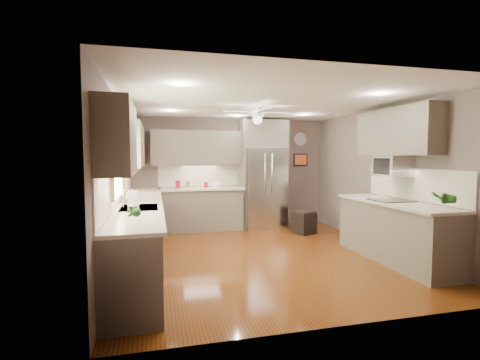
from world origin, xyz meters
name	(u,v)px	position (x,y,z in m)	size (l,w,h in m)	color
floor	(262,255)	(0.00, 0.00, 0.00)	(5.00, 5.00, 0.00)	#491E09
ceiling	(263,103)	(0.00, 0.00, 2.50)	(5.00, 5.00, 0.00)	white
wall_back	(230,173)	(0.00, 2.50, 1.25)	(4.50, 4.50, 0.00)	brown
wall_front	(342,198)	(0.00, -2.50, 1.25)	(4.50, 4.50, 0.00)	brown
wall_left	(118,183)	(-2.25, 0.00, 1.25)	(5.00, 5.00, 0.00)	brown
wall_right	(382,178)	(2.25, 0.00, 1.25)	(5.00, 5.00, 0.00)	brown
canister_a	(178,185)	(-1.23, 2.20, 1.02)	(0.11, 0.11, 0.18)	maroon
canister_b	(188,185)	(-1.02, 2.25, 1.01)	(0.09, 0.09, 0.14)	silver
canister_c	(197,184)	(-0.82, 2.19, 1.03)	(0.11, 0.11, 0.18)	beige
canister_d	(206,185)	(-0.61, 2.24, 1.00)	(0.09, 0.09, 0.13)	maroon
soap_bottle	(131,195)	(-2.08, 0.10, 1.04)	(0.09, 0.09, 0.20)	white
potted_plant_left	(133,211)	(-1.93, -1.76, 1.08)	(0.15, 0.10, 0.28)	#215518
potted_plant_right	(443,198)	(1.89, -1.72, 1.10)	(0.18, 0.15, 0.33)	#215518
bowl	(218,186)	(-0.36, 2.20, 0.96)	(0.20, 0.20, 0.05)	beige
left_run	(140,230)	(-1.95, 0.15, 0.48)	(0.65, 4.70, 1.45)	brown
back_run	(201,208)	(-0.72, 2.20, 0.48)	(1.85, 0.65, 1.45)	brown
uppers	(211,143)	(-0.74, 0.71, 1.87)	(4.50, 4.70, 0.95)	brown
window	(116,163)	(-2.22, -0.50, 1.55)	(0.05, 1.12, 0.92)	#BFF2B2
sink	(139,210)	(-1.93, -0.50, 0.91)	(0.50, 0.70, 0.32)	silver
refrigerator	(263,176)	(0.70, 2.16, 1.19)	(1.06, 0.75, 2.45)	silver
right_run	(396,230)	(1.93, -0.80, 0.48)	(0.70, 2.20, 1.45)	brown
microwave	(392,166)	(2.03, -0.55, 1.48)	(0.43, 0.55, 0.34)	silver
ceiling_fan	(258,115)	(0.00, 0.30, 2.33)	(1.18, 1.18, 0.32)	white
recessed_lights	(254,107)	(-0.04, 0.40, 2.49)	(2.84, 3.14, 0.01)	white
wall_clock	(301,139)	(1.75, 2.48, 2.05)	(0.30, 0.03, 0.30)	white
framed_print	(300,160)	(1.75, 2.48, 1.55)	(0.36, 0.03, 0.30)	black
stool	(304,222)	(1.34, 1.32, 0.24)	(0.50, 0.50, 0.47)	black
paper_towel	(133,203)	(-1.97, -1.13, 1.08)	(0.13, 0.13, 0.32)	white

